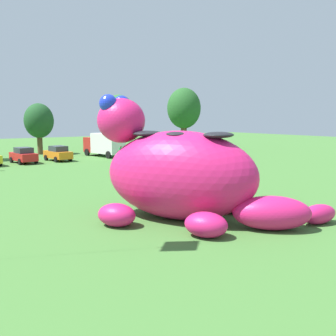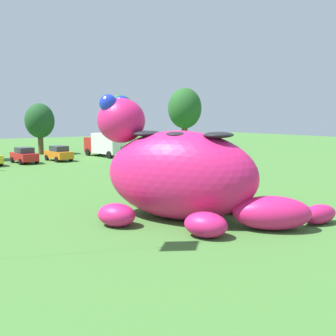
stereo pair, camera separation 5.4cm
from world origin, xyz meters
The scene contains 10 objects.
ground_plane centered at (0.00, 0.00, 0.00)m, with size 160.00×160.00×0.00m, color #427533.
giant_inflatable_creature centered at (-0.13, -0.20, 2.20)m, with size 9.96×9.86×6.03m.
car_red centered at (-0.98, 27.43, 0.86)m, with size 2.32×4.28×1.72m.
car_orange centered at (2.81, 27.52, 0.86)m, with size 2.37×4.30×1.72m.
box_truck centered at (9.26, 29.02, 1.60)m, with size 3.32×6.66×2.95m.
tree_centre_left centered at (3.27, 36.49, 4.45)m, with size 3.83×3.83×6.80m.
tree_centre centered at (13.82, 33.86, 5.32)m, with size 4.58×4.58×8.14m.
tree_centre_right centered at (26.10, 34.91, 6.35)m, with size 5.47×5.47×9.71m.
spectator_near_inflatable centered at (9.01, 24.06, 0.85)m, with size 0.38×0.26×1.71m.
spectator_wandering centered at (6.97, 19.20, 0.85)m, with size 0.38×0.26×1.71m.
Camera 2 is at (-10.51, -14.57, 4.87)m, focal length 39.92 mm.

